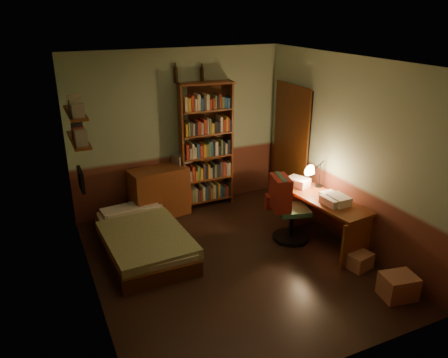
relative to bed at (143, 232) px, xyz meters
name	(u,v)px	position (x,y,z in m)	size (l,w,h in m)	color
floor	(232,262)	(0.98, -0.80, -0.29)	(3.50, 4.00, 0.02)	black
ceiling	(233,61)	(0.98, -0.80, 2.33)	(3.50, 4.00, 0.02)	silver
wall_back	(179,131)	(0.98, 1.21, 1.02)	(3.50, 0.02, 2.60)	gray
wall_left	(84,195)	(-0.78, -0.80, 1.02)	(0.02, 4.00, 2.60)	gray
wall_right	(347,152)	(2.74, -0.80, 1.02)	(0.02, 4.00, 2.60)	gray
wall_front	(337,247)	(0.98, -2.81, 1.02)	(3.50, 0.02, 2.60)	gray
doorway	(292,147)	(2.70, 0.50, 0.72)	(0.06, 0.90, 2.00)	black
door_trim	(290,148)	(2.67, 0.50, 0.72)	(0.02, 0.98, 2.08)	#3C1C09
bed	(143,232)	(0.00, 0.00, 0.00)	(1.00, 1.87, 0.55)	#667C4B
dresser	(159,192)	(0.54, 0.96, 0.12)	(0.90, 0.45, 0.80)	#652F14
mini_stereo	(182,158)	(0.99, 1.09, 0.60)	(0.28, 0.22, 0.15)	#B2B2B7
bookshelf	(206,146)	(1.40, 1.05, 0.76)	(0.89, 0.28, 2.08)	#652F14
bottle_left	(176,75)	(0.95, 1.16, 1.92)	(0.07, 0.07, 0.24)	black
bottle_right	(202,74)	(1.39, 1.16, 1.91)	(0.06, 0.06, 0.21)	black
desk	(327,222)	(2.42, -0.91, 0.06)	(0.52, 1.25, 0.67)	#652F14
paper_stack	(298,182)	(2.32, -0.29, 0.46)	(0.23, 0.31, 0.13)	silver
desk_lamp	(320,168)	(2.59, -0.44, 0.70)	(0.18, 0.18, 0.60)	black
office_chair	(293,210)	(2.04, -0.61, 0.20)	(0.48, 0.42, 0.95)	#34654A
red_jacket	(281,165)	(1.80, -0.62, 0.91)	(0.22, 0.41, 0.48)	#A32920
wall_shelf_lower	(79,140)	(-0.66, 0.30, 1.32)	(0.20, 0.90, 0.03)	#652F14
wall_shelf_upper	(75,113)	(-0.66, 0.30, 1.67)	(0.20, 0.90, 0.03)	#652F14
framed_picture	(81,180)	(-0.74, -0.20, 0.97)	(0.04, 0.32, 0.26)	black
cardboard_box_a	(398,286)	(2.42, -2.29, -0.13)	(0.38, 0.31, 0.29)	#A76A4B
cardboard_box_b	(359,261)	(2.43, -1.62, -0.17)	(0.30, 0.25, 0.21)	#A76A4B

